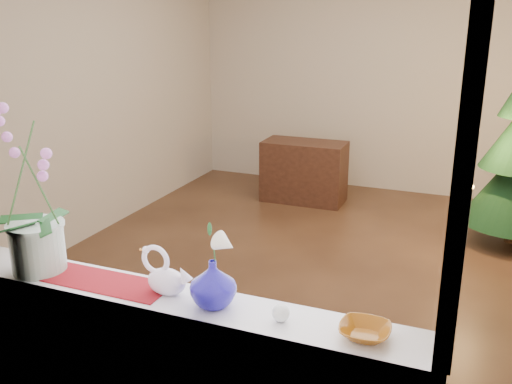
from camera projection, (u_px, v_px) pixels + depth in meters
ground at (322, 270)px, 4.71m from camera, size 5.00×5.00×0.00m
wall_back at (387, 75)px, 6.51m from camera, size 4.50×0.10×2.70m
wall_front at (147, 206)px, 2.10m from camera, size 4.50×0.10×2.70m
wall_left at (85, 92)px, 5.12m from camera, size 0.10×5.00×2.70m
windowsill at (170, 300)px, 2.35m from camera, size 2.20×0.26×0.04m
window_frame at (145, 111)px, 2.02m from camera, size 2.22×0.06×1.60m
runner at (94, 280)px, 2.48m from camera, size 0.70×0.20×0.01m
orchid_pot at (31, 191)px, 2.46m from camera, size 0.27×0.27×0.75m
swan at (166, 272)px, 2.33m from camera, size 0.25×0.15×0.20m
blue_vase at (213, 280)px, 2.23m from camera, size 0.27×0.27×0.22m
lily at (212, 234)px, 2.17m from camera, size 0.12×0.07×0.17m
paperweight at (281, 313)px, 2.14m from camera, size 0.08×0.08×0.07m
amber_dish at (365, 332)px, 2.04m from camera, size 0.16×0.16×0.04m
side_table at (304, 172)px, 6.36m from camera, size 0.91×0.46×0.68m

